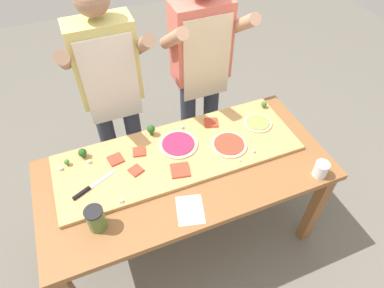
{
  "coord_description": "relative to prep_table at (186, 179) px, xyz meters",
  "views": [
    {
      "loc": [
        -0.44,
        -1.19,
        2.34
      ],
      "look_at": [
        0.07,
        0.08,
        0.89
      ],
      "focal_mm": 31.18,
      "sensor_mm": 36.0,
      "label": 1
    }
  ],
  "objects": [
    {
      "name": "cutting_board",
      "position": [
        -0.0,
        0.12,
        0.11
      ],
      "size": [
        1.5,
        0.52,
        0.02
      ],
      "primitive_type": "cube",
      "color": "tan",
      "rests_on": "prep_table"
    },
    {
      "name": "broccoli_floret_back_right",
      "position": [
        -0.65,
        0.27,
        0.15
      ],
      "size": [
        0.03,
        0.03,
        0.04
      ],
      "color": "#487A23",
      "rests_on": "cutting_board"
    },
    {
      "name": "chefs_knife",
      "position": [
        -0.57,
        0.05,
        0.13
      ],
      "size": [
        0.26,
        0.14,
        0.02
      ],
      "color": "#B7BABF",
      "rests_on": "cutting_board"
    },
    {
      "name": "cook_left",
      "position": [
        -0.27,
        0.68,
        0.32
      ],
      "size": [
        0.54,
        0.39,
        1.67
      ],
      "color": "#333847",
      "rests_on": "ground"
    },
    {
      "name": "pizza_whole_beet_magenta",
      "position": [
        0.02,
        0.18,
        0.13
      ],
      "size": [
        0.25,
        0.25,
        0.02
      ],
      "color": "beige",
      "rests_on": "cutting_board"
    },
    {
      "name": "pizza_slice_near_left",
      "position": [
        -0.28,
        0.07,
        0.13
      ],
      "size": [
        0.09,
        0.09,
        0.01
      ],
      "primitive_type": "cube",
      "rotation": [
        0.0,
        0.0,
        0.39
      ],
      "color": "#BC3D28",
      "rests_on": "cutting_board"
    },
    {
      "name": "cheese_crumble_b",
      "position": [
        -0.53,
        0.24,
        0.13
      ],
      "size": [
        0.02,
        0.02,
        0.02
      ],
      "primitive_type": "cube",
      "rotation": [
        0.0,
        0.0,
        0.02
      ],
      "color": "silver",
      "rests_on": "cutting_board"
    },
    {
      "name": "recipe_note",
      "position": [
        -0.08,
        -0.28,
        0.1
      ],
      "size": [
        0.18,
        0.22,
        0.0
      ],
      "primitive_type": "cube",
      "rotation": [
        0.0,
        0.0,
        -0.25
      ],
      "color": "white",
      "rests_on": "prep_table"
    },
    {
      "name": "pizza_slice_far_left",
      "position": [
        0.29,
        0.28,
        0.13
      ],
      "size": [
        0.11,
        0.11,
        0.01
      ],
      "primitive_type": "cube",
      "rotation": [
        0.0,
        0.0,
        -0.33
      ],
      "color": "#BC3D28",
      "rests_on": "cutting_board"
    },
    {
      "name": "cheese_crumble_a",
      "position": [
        0.43,
        -0.05,
        0.13
      ],
      "size": [
        0.02,
        0.02,
        0.02
      ],
      "primitive_type": "cube",
      "rotation": [
        0.0,
        0.0,
        0.63
      ],
      "color": "silver",
      "rests_on": "cutting_board"
    },
    {
      "name": "broccoli_floret_front_left",
      "position": [
        -0.11,
        0.33,
        0.17
      ],
      "size": [
        0.05,
        0.05,
        0.08
      ],
      "color": "#2C5915",
      "rests_on": "cutting_board"
    },
    {
      "name": "pizza_slice_far_right",
      "position": [
        -0.38,
        0.2,
        0.13
      ],
      "size": [
        0.1,
        0.1,
        0.01
      ],
      "primitive_type": "cube",
      "rotation": [
        0.0,
        0.0,
        0.17
      ],
      "color": "#BC3D28",
      "rests_on": "cutting_board"
    },
    {
      "name": "broccoli_floret_front_mid",
      "position": [
        -0.55,
        0.3,
        0.16
      ],
      "size": [
        0.05,
        0.05,
        0.07
      ],
      "color": "#2C5915",
      "rests_on": "cutting_board"
    },
    {
      "name": "pizza_slice_center",
      "position": [
        -0.04,
        -0.02,
        0.13
      ],
      "size": [
        0.13,
        0.13,
        0.01
      ],
      "primitive_type": "cube",
      "rotation": [
        0.0,
        0.0,
        -0.21
      ],
      "color": "#BC3D28",
      "rests_on": "cutting_board"
    },
    {
      "name": "prep_table",
      "position": [
        0.0,
        0.0,
        0.0
      ],
      "size": [
        1.75,
        0.81,
        0.78
      ],
      "color": "brown",
      "rests_on": "ground"
    },
    {
      "name": "broccoli_floret_back_left",
      "position": [
        0.7,
        0.29,
        0.15
      ],
      "size": [
        0.04,
        0.04,
        0.05
      ],
      "color": "#3F7220",
      "rests_on": "cutting_board"
    },
    {
      "name": "pizza_whole_pesto_green",
      "position": [
        0.58,
        0.16,
        0.13
      ],
      "size": [
        0.19,
        0.19,
        0.02
      ],
      "color": "beige",
      "rests_on": "cutting_board"
    },
    {
      "name": "sauce_jar",
      "position": [
        -0.56,
        -0.19,
        0.17
      ],
      "size": [
        0.1,
        0.1,
        0.14
      ],
      "color": "#517033",
      "rests_on": "prep_table"
    },
    {
      "name": "pizza_slice_near_right",
      "position": [
        -0.23,
        0.21,
        0.13
      ],
      "size": [
        0.09,
        0.09,
        0.01
      ],
      "primitive_type": "cube",
      "rotation": [
        0.0,
        0.0,
        -0.21
      ],
      "color": "#BC3D28",
      "rests_on": "cutting_board"
    },
    {
      "name": "cook_right",
      "position": [
        0.39,
        0.68,
        0.32
      ],
      "size": [
        0.54,
        0.39,
        1.67
      ],
      "color": "#333847",
      "rests_on": "ground"
    },
    {
      "name": "pizza_whole_tomato_red",
      "position": [
        0.31,
        0.06,
        0.13
      ],
      "size": [
        0.23,
        0.23,
        0.02
      ],
      "color": "beige",
      "rests_on": "cutting_board"
    },
    {
      "name": "cheese_crumble_f",
      "position": [
        0.09,
        0.31,
        0.13
      ],
      "size": [
        0.03,
        0.03,
        0.02
      ],
      "primitive_type": "cube",
      "rotation": [
        0.0,
        0.0,
        0.67
      ],
      "color": "silver",
      "rests_on": "cutting_board"
    },
    {
      "name": "cheese_crumble_c",
      "position": [
        0.31,
        -0.08,
        0.13
      ],
      "size": [
        0.02,
        0.02,
        0.01
      ],
      "primitive_type": "cube",
      "rotation": [
        0.0,
        0.0,
        1.27
      ],
      "color": "white",
      "rests_on": "cutting_board"
    },
    {
      "name": "cheese_crumble_e",
      "position": [
        -0.69,
        0.25,
        0.13
      ],
      "size": [
        0.02,
        0.02,
        0.02
      ],
      "primitive_type": "cube",
      "rotation": [
        0.0,
        0.0,
        1.41
      ],
      "color": "silver",
      "rests_on": "cutting_board"
    },
    {
      "name": "cheese_crumble_d",
      "position": [
        -0.42,
        -0.11,
        0.13
      ],
      "size": [
        0.02,
        0.02,
        0.02
      ],
      "primitive_type": "cube",
      "rotation": [
        0.0,
        0.0,
        1.27
      ],
      "color": "white",
      "rests_on": "cutting_board"
    },
    {
      "name": "ground_plane",
      "position": [
        0.0,
        0.0,
        -0.68
      ],
      "size": [
        8.0,
        8.0,
        0.0
      ],
      "primitive_type": "plane",
      "color": "#6B665B"
    },
    {
      "name": "flour_cup",
      "position": [
        0.71,
        -0.34,
        0.14
      ],
      "size": [
        0.08,
        0.08,
        0.1
      ],
      "color": "white",
      "rests_on": "prep_table"
    }
  ]
}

